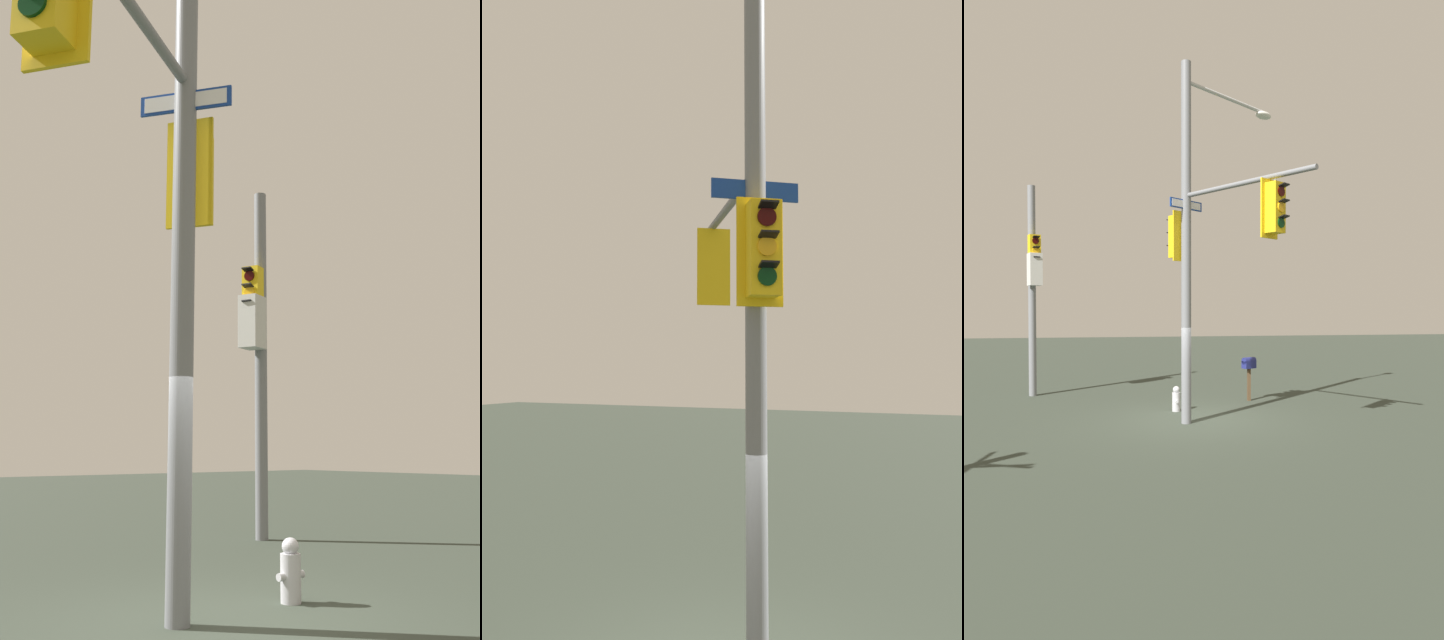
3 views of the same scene
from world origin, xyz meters
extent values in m
cylinder|color=slate|center=(0.33, -0.26, 4.67)|extent=(0.26, 0.26, 9.33)
cylinder|color=slate|center=(1.95, 0.87, 5.90)|extent=(3.32, 2.37, 0.12)
cube|color=yellow|center=(2.70, 1.40, 5.20)|extent=(0.45, 0.47, 1.10)
cube|color=yellow|center=(2.56, 1.30, 5.20)|extent=(0.36, 0.48, 1.30)
cylinder|color=#2F0403|center=(2.84, 1.49, 5.54)|extent=(0.15, 0.20, 0.22)
cube|color=black|center=(2.90, 1.53, 5.66)|extent=(0.25, 0.26, 0.06)
cylinder|color=#F2A814|center=(2.84, 1.49, 5.20)|extent=(0.15, 0.20, 0.22)
cube|color=black|center=(2.90, 1.53, 5.32)|extent=(0.25, 0.26, 0.06)
cylinder|color=black|center=(2.84, 1.49, 4.86)|extent=(0.15, 0.20, 0.22)
cube|color=black|center=(2.90, 1.53, 4.98)|extent=(0.25, 0.26, 0.06)
cylinder|color=slate|center=(2.70, 1.40, 5.83)|extent=(0.04, 0.04, 0.15)
cube|color=yellow|center=(0.05, -0.46, 4.88)|extent=(0.45, 0.47, 1.10)
cube|color=yellow|center=(0.19, -0.37, 4.88)|extent=(0.35, 0.49, 1.30)
cylinder|color=#2F0403|center=(-0.09, -0.56, 5.22)|extent=(0.15, 0.20, 0.22)
cube|color=black|center=(-0.15, -0.60, 5.34)|extent=(0.25, 0.26, 0.06)
cylinder|color=#F2A814|center=(-0.09, -0.56, 4.88)|extent=(0.15, 0.20, 0.22)
cube|color=black|center=(-0.15, -0.60, 5.00)|extent=(0.25, 0.26, 0.06)
cylinder|color=black|center=(-0.09, -0.56, 4.54)|extent=(0.15, 0.20, 0.22)
cube|color=black|center=(-0.15, -0.60, 4.66)|extent=(0.25, 0.26, 0.06)
cube|color=navy|center=(0.33, -0.26, 5.68)|extent=(0.67, 0.91, 0.24)
cube|color=white|center=(0.35, -0.25, 5.68)|extent=(0.59, 0.82, 0.18)
camera|label=1|loc=(4.46, 5.85, 1.73)|focal=38.87mm
camera|label=2|loc=(-6.16, -2.62, 3.51)|focal=32.35mm
camera|label=3|loc=(13.86, -2.04, 3.03)|focal=29.52mm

